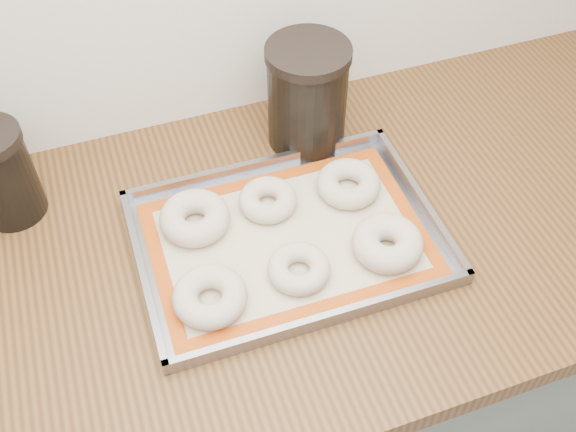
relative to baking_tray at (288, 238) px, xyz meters
name	(u,v)px	position (x,y,z in m)	size (l,w,h in m)	color
cabinet	(195,408)	(-0.20, 0.01, -0.48)	(3.00, 0.65, 0.86)	slate
countertop	(164,278)	(-0.20, 0.01, -0.03)	(3.06, 0.68, 0.04)	brown
baking_tray	(288,238)	(0.00, 0.00, 0.00)	(0.46, 0.33, 0.03)	gray
baking_mat	(288,239)	(0.00, 0.00, 0.00)	(0.42, 0.29, 0.00)	#C6B793
bagel_front_left	(210,297)	(-0.14, -0.07, 0.02)	(0.11, 0.11, 0.04)	#C0AC94
bagel_front_mid	(299,269)	(-0.01, -0.07, 0.01)	(0.09, 0.09, 0.03)	#C0AC94
bagel_front_right	(388,243)	(0.13, -0.07, 0.02)	(0.11, 0.11, 0.04)	#C0AC94
bagel_back_left	(195,218)	(-0.13, 0.07, 0.02)	(0.11, 0.11, 0.04)	#C0AC94
bagel_back_mid	(268,200)	(-0.01, 0.07, 0.01)	(0.09, 0.09, 0.03)	#C0AC94
bagel_back_right	(348,184)	(0.13, 0.06, 0.02)	(0.10, 0.10, 0.04)	#C0AC94
canister_mid	(0,174)	(-0.39, 0.21, 0.07)	(0.11, 0.11, 0.16)	black
canister_right	(307,96)	(0.11, 0.21, 0.09)	(0.14, 0.14, 0.19)	black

